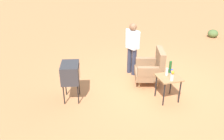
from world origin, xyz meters
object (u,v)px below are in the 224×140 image
object	(u,v)px
tv_on_stand	(70,73)
soda_can_blue	(172,72)
bottle_wine_green	(170,67)
person_standing	(132,46)
side_table	(169,80)
bottle_short_clear	(167,72)
armchair	(152,68)
flower_vase	(172,75)

from	to	relation	value
tv_on_stand	soda_can_blue	bearing A→B (deg)	76.62
bottle_wine_green	soda_can_blue	size ratio (longest dim) A/B	2.62
person_standing	bottle_wine_green	xyz separation A→B (m)	(1.45, 0.49, -0.10)
side_table	bottle_short_clear	bearing A→B (deg)	-169.14
person_standing	bottle_short_clear	size ratio (longest dim) A/B	8.20
bottle_wine_green	bottle_short_clear	bearing A→B (deg)	-52.64
armchair	flower_vase	bearing A→B (deg)	-0.04
side_table	person_standing	size ratio (longest dim) A/B	0.41
bottle_wine_green	tv_on_stand	bearing A→B (deg)	-101.63
side_table	tv_on_stand	xyz separation A→B (m)	(-0.74, -2.39, 0.21)
armchair	soda_can_blue	xyz separation A→B (m)	(0.77, 0.18, 0.24)
bottle_wine_green	bottle_short_clear	xyz separation A→B (m)	(0.12, -0.16, -0.06)
bottle_wine_green	soda_can_blue	bearing A→B (deg)	8.43
side_table	tv_on_stand	world-z (taller)	tv_on_stand
soda_can_blue	bottle_short_clear	bearing A→B (deg)	-78.07
side_table	bottle_short_clear	world-z (taller)	bottle_short_clear
side_table	armchair	bearing A→B (deg)	-178.20
soda_can_blue	tv_on_stand	bearing A→B (deg)	-103.38
person_standing	bottle_wine_green	distance (m)	1.54
armchair	bottle_wine_green	xyz separation A→B (m)	(0.69, 0.17, 0.34)
bottle_wine_green	flower_vase	bearing A→B (deg)	-22.58
bottle_wine_green	soda_can_blue	xyz separation A→B (m)	(0.08, 0.01, -0.10)
armchair	bottle_short_clear	world-z (taller)	armchair
side_table	soda_can_blue	bearing A→B (deg)	132.56
bottle_wine_green	person_standing	bearing A→B (deg)	-161.21
soda_can_blue	side_table	bearing A→B (deg)	-47.44
bottle_short_clear	flower_vase	bearing A→B (deg)	-1.98
soda_can_blue	armchair	bearing A→B (deg)	-167.00
armchair	soda_can_blue	world-z (taller)	armchair
person_standing	bottle_short_clear	bearing A→B (deg)	12.11
tv_on_stand	flower_vase	xyz separation A→B (m)	(0.92, 2.36, 0.04)
tv_on_stand	person_standing	distance (m)	2.24
bottle_wine_green	soda_can_blue	world-z (taller)	bottle_wine_green
side_table	bottle_short_clear	xyz separation A→B (m)	(-0.10, -0.02, 0.20)
side_table	soda_can_blue	xyz separation A→B (m)	(-0.14, 0.15, 0.16)
person_standing	bottle_wine_green	size ratio (longest dim) A/B	5.12
tv_on_stand	side_table	bearing A→B (deg)	72.76
person_standing	flower_vase	world-z (taller)	person_standing
side_table	bottle_wine_green	size ratio (longest dim) A/B	2.10
flower_vase	tv_on_stand	bearing A→B (deg)	-111.30
armchair	soda_can_blue	size ratio (longest dim) A/B	8.69
bottle_wine_green	flower_vase	distance (m)	0.43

